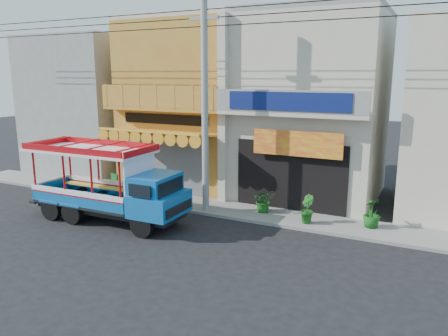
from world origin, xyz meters
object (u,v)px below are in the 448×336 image
potted_plant_c (372,213)px  utility_pole (208,88)px  green_sign (115,184)px  potted_plant_a (264,200)px  songthaew_truck (117,186)px  potted_plant_b (307,209)px

potted_plant_c → utility_pole: bearing=-52.5°
utility_pole → potted_plant_c: bearing=8.3°
green_sign → potted_plant_a: 7.38m
songthaew_truck → green_sign: songthaew_truck is taller
potted_plant_a → utility_pole: bearing=176.3°
potted_plant_a → potted_plant_c: bearing=-25.7°
utility_pole → potted_plant_b: 5.90m
songthaew_truck → potted_plant_b: 7.13m
songthaew_truck → potted_plant_c: size_ratio=5.93×
potted_plant_a → potted_plant_c: potted_plant_c is taller
green_sign → utility_pole: bearing=-6.1°
utility_pole → potted_plant_b: (3.94, 0.35, -4.39)m
utility_pole → potted_plant_b: bearing=5.0°
songthaew_truck → potted_plant_a: 5.76m
songthaew_truck → potted_plant_a: bearing=36.3°
potted_plant_a → potted_plant_b: bearing=-41.5°
potted_plant_a → potted_plant_b: potted_plant_b is taller
utility_pole → potted_plant_c: utility_pole is taller
green_sign → potted_plant_b: size_ratio=0.85×
potted_plant_b → potted_plant_c: bearing=-104.2°
potted_plant_b → songthaew_truck: bearing=85.6°
potted_plant_a → potted_plant_b: 1.96m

